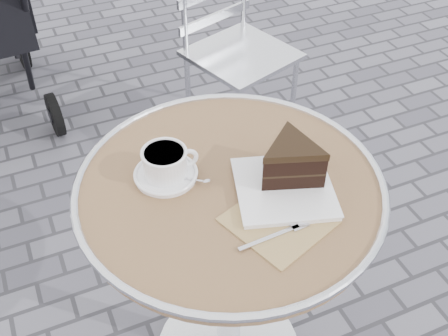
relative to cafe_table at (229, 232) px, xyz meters
name	(u,v)px	position (x,y,z in m)	size (l,w,h in m)	color
cafe_table	(229,232)	(0.00, 0.00, 0.00)	(0.72, 0.72, 0.74)	silver
cappuccino_set	(166,165)	(-0.12, 0.08, 0.20)	(0.15, 0.15, 0.07)	white
cake_plate_set	(290,168)	(0.12, -0.05, 0.22)	(0.33, 0.34, 0.11)	#A4815A
bistro_chair	(227,28)	(0.46, 1.05, -0.05)	(0.48, 0.48, 0.84)	silver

